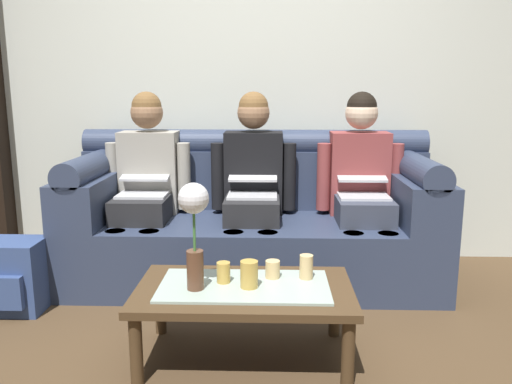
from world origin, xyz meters
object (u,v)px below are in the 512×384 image
Objects in this scene: person_middle at (253,180)px; cup_far_left at (249,274)px; couch at (253,223)px; cup_near_left at (306,267)px; flower_vase at (194,220)px; cup_near_right at (273,269)px; cup_far_center at (223,272)px; coffee_table at (244,295)px; person_right at (361,181)px; person_left at (146,180)px; backpack_left at (14,277)px.

cup_far_left is (0.02, -1.09, -0.24)m from person_middle.
couch is 20.65× the size of cup_near_left.
flower_vase reaches higher than cup_near_right.
person_middle is 12.75× the size of cup_far_center.
cup_far_left reaches higher than coffee_table.
coffee_table is (-0.70, -1.06, -0.35)m from person_right.
couch is at bearing 179.65° from person_right.
cup_near_left reaches higher than cup_far_center.
flower_vase is at bearing -144.72° from cup_far_center.
person_right is at bearing 59.56° from cup_near_right.
person_right is at bearing 58.31° from cup_far_left.
person_left reaches higher than coffee_table.
cup_far_center is (0.12, 0.08, -0.27)m from flower_vase.
couch is at bearing 97.59° from cup_near_right.
person_left is 0.70m from person_middle.
person_right is 2.15m from backpack_left.
cup_far_left is at bearing -20.88° from backpack_left.
person_middle is 0.70m from person_right.
person_left is 1.22m from cup_far_center.
person_left is at bearing 113.35° from flower_vase.
person_middle is (-0.00, -0.00, 0.29)m from couch.
cup_far_left is (0.02, -0.03, 0.11)m from coffee_table.
cup_far_center is (-0.10, 0.03, 0.10)m from coffee_table.
backpack_left is at bearing -164.10° from person_right.
person_right is 2.53× the size of flower_vase.
flower_vase is at bearing -173.63° from cup_far_left.
backpack_left is (-1.45, 0.39, -0.20)m from cup_near_right.
cup_near_left is at bearing 24.64° from cup_far_left.
coffee_table is at bearing -15.08° from cup_far_center.
person_left is 1.32m from coffee_table.
cup_near_right is 0.24m from cup_far_center.
cup_far_center reaches higher than backpack_left.
couch is 2.37× the size of coffee_table.
coffee_table is 0.32m from cup_near_left.
backpack_left is (-1.11, 0.54, -0.48)m from flower_vase.
couch is at bearing 90.00° from person_middle.
cup_far_left is at bearing -130.29° from cup_near_right.
couch is 1.18m from flower_vase.
cup_far_left is 0.30× the size of backpack_left.
person_right is at bearing 50.78° from flower_vase.
person_left is at bearing 180.00° from person_right.
person_middle reaches higher than backpack_left.
couch is 1.92× the size of person_right.
couch is 28.12× the size of cup_near_right.
person_middle is 1.01m from cup_near_right.
cup_far_left is (-0.11, -0.12, 0.02)m from cup_near_right.
flower_vase reaches higher than backpack_left.
person_middle is at bearing -90.00° from couch.
cup_near_left is 0.16m from cup_near_right.
person_right is 1.23× the size of coffee_table.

